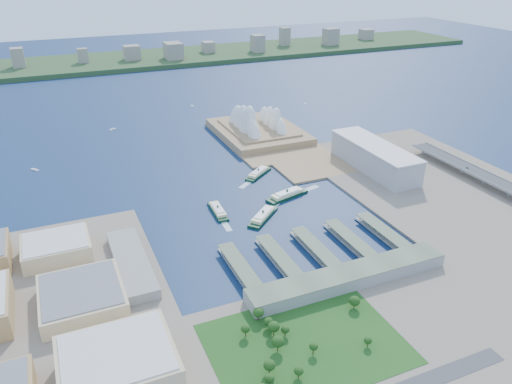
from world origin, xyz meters
name	(u,v)px	position (x,y,z in m)	size (l,w,h in m)	color
ground	(272,223)	(0.00, 0.00, 0.00)	(3000.00, 3000.00, 0.00)	#0E1E42
west_land	(42,343)	(-250.00, -105.00, 1.50)	(220.00, 390.00, 3.00)	gray
south_land	(384,340)	(0.00, -210.00, 1.50)	(720.00, 180.00, 3.00)	gray
east_land	(465,202)	(240.00, -50.00, 1.50)	(240.00, 500.00, 3.00)	gray
peninsula	(265,138)	(107.50, 260.00, 1.50)	(135.00, 220.00, 3.00)	#967752
far_shore	(122,61)	(0.00, 980.00, 6.00)	(2200.00, 260.00, 12.00)	#2D4926
opera_house	(258,117)	(105.00, 280.00, 32.00)	(134.00, 180.00, 58.00)	white
toaster_building	(374,157)	(195.00, 80.00, 20.50)	(45.00, 155.00, 35.00)	#9A9A9F
expressway	(509,192)	(300.00, -60.00, 8.93)	(26.00, 340.00, 11.85)	gray
west_buildings	(37,302)	(-250.00, -70.00, 16.50)	(200.00, 280.00, 27.00)	#A68453
ferry_wharves	(315,249)	(14.00, -75.00, 4.65)	(184.00, 90.00, 9.30)	#54624A
terminal_building	(349,277)	(15.00, -135.00, 9.00)	(200.00, 28.00, 12.00)	gray
park	(306,336)	(-60.00, -190.00, 11.00)	(150.00, 110.00, 16.00)	#194714
far_skyline	(122,50)	(0.00, 960.00, 39.50)	(1900.00, 140.00, 55.00)	gray
ferry_a	(218,209)	(-48.85, 48.17, 4.75)	(12.79, 50.25, 9.50)	black
ferry_b	(258,172)	(39.51, 129.87, 4.96)	(13.35, 52.44, 9.92)	black
ferry_c	(263,214)	(-5.33, 13.86, 5.27)	(14.19, 55.76, 10.54)	black
ferry_d	(287,193)	(45.07, 52.28, 5.57)	(14.99, 58.90, 11.14)	black
boat_a	(35,170)	(-245.30, 271.20, 1.27)	(3.29, 13.15, 2.54)	white
boat_b	(113,129)	(-115.87, 407.77, 1.53)	(3.96, 11.31, 3.05)	white
boat_c	(305,104)	(269.33, 417.30, 1.16)	(3.02, 10.35, 2.33)	white
boat_e	(192,106)	(53.34, 493.21, 1.29)	(3.34, 10.51, 2.58)	white
car_c	(467,168)	(296.00, 8.32, 15.48)	(1.76, 4.32, 1.25)	slate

